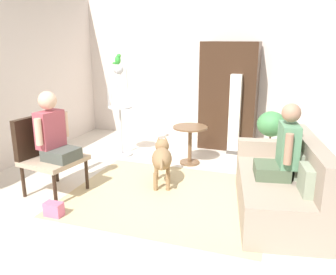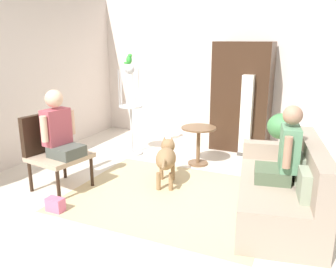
% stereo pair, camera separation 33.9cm
% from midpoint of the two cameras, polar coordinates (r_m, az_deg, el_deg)
% --- Properties ---
extents(ground_plane, '(6.40, 6.40, 0.00)m').
position_cam_midpoint_polar(ground_plane, '(4.48, -1.94, -9.36)').
color(ground_plane, beige).
extents(back_wall, '(5.85, 0.12, 2.65)m').
position_cam_midpoint_polar(back_wall, '(6.70, 6.50, 10.72)').
color(back_wall, silver).
rests_on(back_wall, ground).
extents(left_wall, '(0.12, 5.94, 2.65)m').
position_cam_midpoint_polar(left_wall, '(5.85, -26.55, 8.46)').
color(left_wall, silver).
rests_on(left_wall, ground).
extents(area_rug, '(2.44, 2.01, 0.01)m').
position_cam_midpoint_polar(area_rug, '(4.46, -2.21, -9.45)').
color(area_rug, '#C6B284').
rests_on(area_rug, ground).
extents(couch, '(1.11, 1.75, 0.86)m').
position_cam_midpoint_polar(couch, '(4.09, 15.78, -7.71)').
color(couch, gray).
rests_on(couch, ground).
extents(armchair, '(0.73, 0.74, 0.97)m').
position_cam_midpoint_polar(armchair, '(4.73, -21.19, -1.81)').
color(armchair, black).
rests_on(armchair, ground).
extents(person_on_couch, '(0.49, 0.54, 0.81)m').
position_cam_midpoint_polar(person_on_couch, '(3.90, 15.79, -1.82)').
color(person_on_couch, '#4E5E44').
extents(person_on_armchair, '(0.48, 0.50, 0.83)m').
position_cam_midpoint_polar(person_on_armchair, '(4.55, -20.15, 0.88)').
color(person_on_armchair, '#494E47').
extents(round_end_table, '(0.53, 0.53, 0.60)m').
position_cam_midpoint_polar(round_end_table, '(5.45, 1.80, -0.28)').
color(round_end_table, brown).
rests_on(round_end_table, ground).
extents(dog, '(0.42, 0.80, 0.58)m').
position_cam_midpoint_polar(dog, '(4.70, -3.06, -3.28)').
color(dog, olive).
rests_on(dog, ground).
extents(bird_cage_stand, '(0.39, 0.39, 1.50)m').
position_cam_midpoint_polar(bird_cage_stand, '(5.85, -9.40, 4.12)').
color(bird_cage_stand, silver).
rests_on(bird_cage_stand, ground).
extents(parrot, '(0.17, 0.10, 0.17)m').
position_cam_midpoint_polar(parrot, '(5.75, -9.84, 12.34)').
color(parrot, green).
rests_on(parrot, bird_cage_stand).
extents(potted_plant, '(0.42, 0.42, 0.85)m').
position_cam_midpoint_polar(potted_plant, '(5.49, 14.61, 0.88)').
color(potted_plant, '#996047').
rests_on(potted_plant, ground).
extents(column_lamp, '(0.20, 0.20, 1.34)m').
position_cam_midpoint_polar(column_lamp, '(5.97, 9.17, 3.60)').
color(column_lamp, '#4C4742').
rests_on(column_lamp, ground).
extents(armoire_cabinet, '(0.96, 0.56, 1.85)m').
position_cam_midpoint_polar(armoire_cabinet, '(6.28, 8.32, 6.67)').
color(armoire_cabinet, '#382316').
rests_on(armoire_cabinet, ground).
extents(handbag, '(0.20, 0.12, 0.16)m').
position_cam_midpoint_polar(handbag, '(4.21, -20.26, -10.90)').
color(handbag, '#D8668C').
rests_on(handbag, ground).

